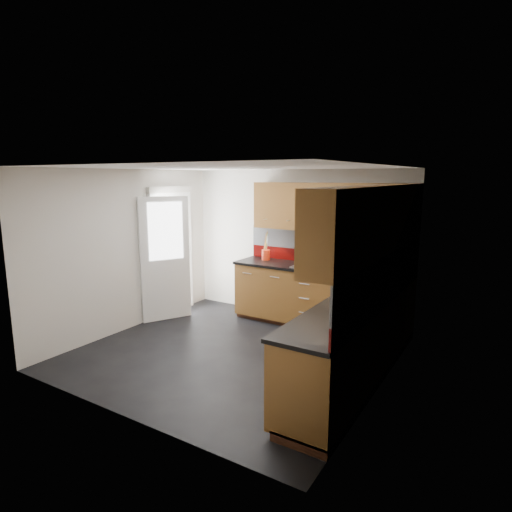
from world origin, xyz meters
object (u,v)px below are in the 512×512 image
Objects in this scene: utensil_pot at (266,254)px; gas_hob at (313,266)px; toaster at (387,267)px; food_processor at (374,277)px.

gas_hob is at bearing -8.17° from utensil_pot.
toaster is (1.95, 0.06, -0.02)m from utensil_pot.
toaster is 0.77× the size of food_processor.
food_processor reaches higher than toaster.
food_processor is (2.04, -0.86, 0.04)m from utensil_pot.
utensil_pot reaches higher than gas_hob.
gas_hob is 1.74× the size of food_processor.
gas_hob is 0.91m from utensil_pot.
gas_hob is 1.08m from toaster.
food_processor is at bearing -84.52° from toaster.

